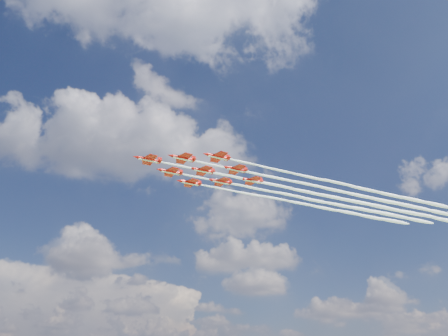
# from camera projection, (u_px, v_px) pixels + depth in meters

# --- Properties ---
(jet_lead) EXTENTS (118.08, 47.62, 2.67)m
(jet_lead) POSITION_uv_depth(u_px,v_px,m) (286.00, 187.00, 181.54)
(jet_lead) COLOR red
(jet_row2_port) EXTENTS (118.08, 47.62, 2.67)m
(jet_row2_port) POSITION_uv_depth(u_px,v_px,m) (317.00, 186.00, 180.53)
(jet_row2_port) COLOR red
(jet_row2_starb) EXTENTS (118.08, 47.62, 2.67)m
(jet_row2_starb) POSITION_uv_depth(u_px,v_px,m) (298.00, 197.00, 191.10)
(jet_row2_starb) COLOR red
(jet_row3_port) EXTENTS (118.08, 47.62, 2.67)m
(jet_row3_port) POSITION_uv_depth(u_px,v_px,m) (348.00, 185.00, 179.52)
(jet_row3_port) COLOR red
(jet_row3_centre) EXTENTS (118.08, 47.62, 2.67)m
(jet_row3_centre) POSITION_uv_depth(u_px,v_px,m) (328.00, 196.00, 190.09)
(jet_row3_centre) COLOR red
(jet_row3_starb) EXTENTS (118.08, 47.62, 2.67)m
(jet_row3_starb) POSITION_uv_depth(u_px,v_px,m) (310.00, 205.00, 200.67)
(jet_row3_starb) COLOR red
(jet_row4_port) EXTENTS (118.08, 47.62, 2.67)m
(jet_row4_port) POSITION_uv_depth(u_px,v_px,m) (357.00, 195.00, 189.08)
(jet_row4_port) COLOR red
(jet_row4_starb) EXTENTS (118.08, 47.62, 2.67)m
(jet_row4_starb) POSITION_uv_depth(u_px,v_px,m) (337.00, 204.00, 199.66)
(jet_row4_starb) COLOR red
(jet_tail) EXTENTS (118.08, 47.62, 2.67)m
(jet_tail) POSITION_uv_depth(u_px,v_px,m) (365.00, 204.00, 198.65)
(jet_tail) COLOR red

